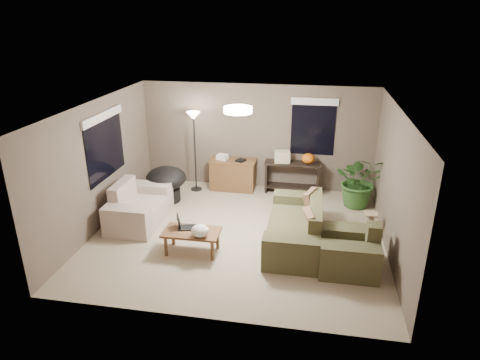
% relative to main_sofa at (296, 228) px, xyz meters
% --- Properties ---
extents(room_shell, '(5.50, 5.50, 5.50)m').
position_rel_main_sofa_xyz_m(room_shell, '(-1.12, 0.14, 0.96)').
color(room_shell, tan).
rests_on(room_shell, ground).
extents(main_sofa, '(0.95, 2.20, 0.85)m').
position_rel_main_sofa_xyz_m(main_sofa, '(0.00, 0.00, 0.00)').
color(main_sofa, '#4D4A2E').
rests_on(main_sofa, ground).
extents(throw_pillows, '(0.38, 1.40, 0.47)m').
position_rel_main_sofa_xyz_m(throw_pillows, '(0.26, 0.00, 0.36)').
color(throw_pillows, '#8C7251').
rests_on(throw_pillows, main_sofa).
extents(loveseat, '(0.90, 1.60, 0.85)m').
position_rel_main_sofa_xyz_m(loveseat, '(-3.23, 0.31, 0.00)').
color(loveseat, beige).
rests_on(loveseat, ground).
extents(armchair, '(0.95, 1.00, 0.85)m').
position_rel_main_sofa_xyz_m(armchair, '(0.92, -0.69, 0.00)').
color(armchair, brown).
rests_on(armchair, ground).
extents(coffee_table, '(1.00, 0.55, 0.42)m').
position_rel_main_sofa_xyz_m(coffee_table, '(-1.82, -0.66, 0.06)').
color(coffee_table, brown).
rests_on(coffee_table, ground).
extents(laptop, '(0.42, 0.31, 0.24)m').
position_rel_main_sofa_xyz_m(laptop, '(-1.98, -0.56, 0.19)').
color(laptop, black).
rests_on(laptop, coffee_table).
extents(plastic_bag, '(0.39, 0.38, 0.22)m').
position_rel_main_sofa_xyz_m(plastic_bag, '(-1.62, -0.81, 0.23)').
color(plastic_bag, white).
rests_on(plastic_bag, coffee_table).
extents(desk, '(1.10, 0.50, 0.75)m').
position_rel_main_sofa_xyz_m(desk, '(-1.65, 2.32, 0.08)').
color(desk, brown).
rests_on(desk, ground).
extents(desk_papers, '(0.72, 0.31, 0.12)m').
position_rel_main_sofa_xyz_m(desk_papers, '(-1.81, 2.31, 0.51)').
color(desk_papers, silver).
rests_on(desk_papers, desk).
extents(console_table, '(1.30, 0.40, 0.75)m').
position_rel_main_sofa_xyz_m(console_table, '(-0.24, 2.38, 0.14)').
color(console_table, black).
rests_on(console_table, ground).
extents(pumpkin, '(0.34, 0.34, 0.24)m').
position_rel_main_sofa_xyz_m(pumpkin, '(0.11, 2.38, 0.58)').
color(pumpkin, orange).
rests_on(pumpkin, console_table).
extents(cardboard_box, '(0.39, 0.31, 0.27)m').
position_rel_main_sofa_xyz_m(cardboard_box, '(-0.49, 2.38, 0.59)').
color(cardboard_box, beige).
rests_on(cardboard_box, console_table).
extents(papasan_chair, '(1.12, 1.12, 0.80)m').
position_rel_main_sofa_xyz_m(papasan_chair, '(-3.00, 1.40, 0.17)').
color(papasan_chair, black).
rests_on(papasan_chair, ground).
extents(floor_lamp, '(0.32, 0.32, 1.91)m').
position_rel_main_sofa_xyz_m(floor_lamp, '(-2.52, 2.15, 1.30)').
color(floor_lamp, black).
rests_on(floor_lamp, ground).
extents(ceiling_fixture, '(0.50, 0.50, 0.10)m').
position_rel_main_sofa_xyz_m(ceiling_fixture, '(-1.12, 0.14, 2.15)').
color(ceiling_fixture, white).
rests_on(ceiling_fixture, room_shell).
extents(houseplant, '(1.08, 1.20, 0.93)m').
position_rel_main_sofa_xyz_m(houseplant, '(1.26, 1.88, 0.17)').
color(houseplant, '#2D5923').
rests_on(houseplant, ground).
extents(cat_scratching_post, '(0.32, 0.32, 0.50)m').
position_rel_main_sofa_xyz_m(cat_scratching_post, '(1.37, 0.46, -0.08)').
color(cat_scratching_post, tan).
rests_on(cat_scratching_post, ground).
extents(window_left, '(0.05, 1.56, 1.33)m').
position_rel_main_sofa_xyz_m(window_left, '(-3.85, 0.44, 1.49)').
color(window_left, black).
rests_on(window_left, room_shell).
extents(window_back, '(1.06, 0.05, 1.33)m').
position_rel_main_sofa_xyz_m(window_back, '(0.18, 2.61, 1.49)').
color(window_back, black).
rests_on(window_back, room_shell).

